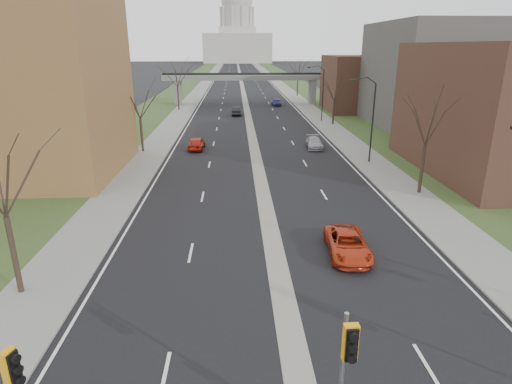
{
  "coord_description": "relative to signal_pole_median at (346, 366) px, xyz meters",
  "views": [
    {
      "loc": [
        -2.21,
        -11.06,
        11.68
      ],
      "look_at": [
        -1.16,
        10.82,
        4.18
      ],
      "focal_mm": 30.0,
      "sensor_mm": 36.0,
      "label": 1
    }
  ],
  "objects": [
    {
      "name": "road_surface",
      "position": [
        -0.7,
        151.69,
        -3.41
      ],
      "size": [
        20.0,
        600.0,
        0.01
      ],
      "primitive_type": "cube",
      "color": "black",
      "rests_on": "ground"
    },
    {
      "name": "median_strip",
      "position": [
        -0.7,
        151.69,
        -3.42
      ],
      "size": [
        1.2,
        600.0,
        0.02
      ],
      "primitive_type": "cube",
      "color": "gray",
      "rests_on": "ground"
    },
    {
      "name": "sidewalk_right",
      "position": [
        11.3,
        151.69,
        -3.36
      ],
      "size": [
        4.0,
        600.0,
        0.12
      ],
      "primitive_type": "cube",
      "color": "gray",
      "rests_on": "ground"
    },
    {
      "name": "sidewalk_left",
      "position": [
        -12.7,
        151.69,
        -3.36
      ],
      "size": [
        4.0,
        600.0,
        0.12
      ],
      "primitive_type": "cube",
      "color": "gray",
      "rests_on": "ground"
    },
    {
      "name": "grass_verge_right",
      "position": [
        17.3,
        151.69,
        -3.37
      ],
      "size": [
        8.0,
        600.0,
        0.1
      ],
      "primitive_type": "cube",
      "color": "#2A3F1D",
      "rests_on": "ground"
    },
    {
      "name": "grass_verge_left",
      "position": [
        -18.7,
        151.69,
        -3.37
      ],
      "size": [
        8.0,
        600.0,
        0.1
      ],
      "primitive_type": "cube",
      "color": "#2A3F1D",
      "rests_on": "ground"
    },
    {
      "name": "commercial_block_mid",
      "position": [
        27.3,
        53.69,
        4.08
      ],
      "size": [
        18.0,
        22.0,
        15.0
      ],
      "primitive_type": "cube",
      "color": "#4F4D48",
      "rests_on": "ground"
    },
    {
      "name": "commercial_block_far",
      "position": [
        21.3,
        71.69,
        1.58
      ],
      "size": [
        14.0,
        14.0,
        10.0
      ],
      "primitive_type": "cube",
      "color": "#4B2D23",
      "rests_on": "ground"
    },
    {
      "name": "pedestrian_bridge",
      "position": [
        -0.7,
        81.69,
        1.43
      ],
      "size": [
        34.0,
        3.0,
        6.45
      ],
      "color": "slate",
      "rests_on": "ground"
    },
    {
      "name": "capitol",
      "position": [
        -0.7,
        321.69,
        15.18
      ],
      "size": [
        48.0,
        42.0,
        55.75
      ],
      "color": "#BCB7AC",
      "rests_on": "ground"
    },
    {
      "name": "streetlight_mid",
      "position": [
        10.29,
        33.69,
        3.54
      ],
      "size": [
        2.61,
        0.2,
        8.7
      ],
      "color": "black",
      "rests_on": "sidewalk_right"
    },
    {
      "name": "streetlight_far",
      "position": [
        10.29,
        59.69,
        3.54
      ],
      "size": [
        2.61,
        0.2,
        8.7
      ],
      "color": "black",
      "rests_on": "sidewalk_right"
    },
    {
      "name": "tree_left_b",
      "position": [
        -13.7,
        39.69,
        2.81
      ],
      "size": [
        6.75,
        6.75,
        8.81
      ],
      "color": "#382B21",
      "rests_on": "sidewalk_left"
    },
    {
      "name": "tree_left_c",
      "position": [
        -13.7,
        73.69,
        3.62
      ],
      "size": [
        7.65,
        7.65,
        9.99
      ],
      "color": "#382B21",
      "rests_on": "sidewalk_left"
    },
    {
      "name": "tree_right_a",
      "position": [
        12.3,
        23.69,
        3.22
      ],
      "size": [
        7.2,
        7.2,
        9.4
      ],
      "color": "#382B21",
      "rests_on": "sidewalk_right"
    },
    {
      "name": "tree_right_b",
      "position": [
        12.3,
        56.69,
        2.4
      ],
      "size": [
        6.3,
        6.3,
        8.22
      ],
      "color": "#382B21",
      "rests_on": "sidewalk_right"
    },
    {
      "name": "tree_right_c",
      "position": [
        12.3,
        96.69,
        3.62
      ],
      "size": [
        7.65,
        7.65,
        9.99
      ],
      "color": "#382B21",
      "rests_on": "sidewalk_right"
    },
    {
      "name": "signal_pole_median",
      "position": [
        0.0,
        0.0,
        0.0
      ],
      "size": [
        0.57,
        0.8,
        4.91
      ],
      "rotation": [
        0.0,
        0.0,
        0.03
      ],
      "color": "gray",
      "rests_on": "ground"
    },
    {
      "name": "car_left_near",
      "position": [
        -7.57,
        40.78,
        -2.68
      ],
      "size": [
        1.94,
        4.4,
        1.47
      ],
      "primitive_type": "imported",
      "rotation": [
        0.0,
        0.0,
        3.1
      ],
      "color": "#B22014",
      "rests_on": "ground"
    },
    {
      "name": "car_left_far",
      "position": [
        -2.7,
        67.2,
        -2.68
      ],
      "size": [
        1.65,
        4.49,
        1.47
      ],
      "primitive_type": "imported",
      "rotation": [
        0.0,
        0.0,
        3.12
      ],
      "color": "black",
      "rests_on": "ground"
    },
    {
      "name": "car_right_near",
      "position": [
        3.55,
        13.03,
        -2.73
      ],
      "size": [
        2.57,
        5.06,
        1.37
      ],
      "primitive_type": "imported",
      "rotation": [
        0.0,
        0.0,
        -0.06
      ],
      "color": "#B62F13",
      "rests_on": "ground"
    },
    {
      "name": "car_right_mid",
      "position": [
        6.53,
        40.79,
        -2.77
      ],
      "size": [
        2.12,
        4.58,
        1.3
      ],
      "primitive_type": "imported",
      "rotation": [
        0.0,
        0.0,
        -0.07
      ],
      "color": "#97969D",
      "rests_on": "ground"
    },
    {
      "name": "car_right_far",
      "position": [
        5.57,
        79.36,
        -2.72
      ],
      "size": [
        1.92,
        4.19,
        1.39
      ],
      "primitive_type": "imported",
      "rotation": [
        0.0,
        0.0,
        0.07
      ],
      "color": "navy",
      "rests_on": "ground"
    }
  ]
}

